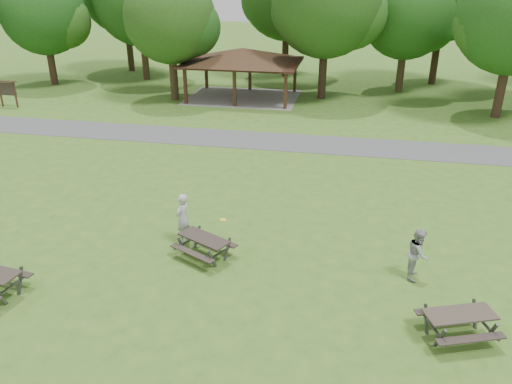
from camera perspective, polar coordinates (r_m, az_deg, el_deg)
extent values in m
plane|color=#3B651D|center=(16.98, -6.02, -9.25)|extent=(160.00, 160.00, 0.00)
cube|color=#48484B|center=(29.32, 1.89, 5.83)|extent=(120.00, 3.20, 0.02)
cube|color=#331B12|center=(37.67, -8.07, 11.86)|extent=(0.22, 0.22, 2.60)
cube|color=#331E12|center=(42.70, -5.70, 13.46)|extent=(0.22, 0.22, 2.60)
cube|color=#312012|center=(36.64, -2.47, 11.72)|extent=(0.22, 0.22, 2.60)
cube|color=#3E2216|center=(41.79, -0.70, 13.34)|extent=(0.22, 0.22, 2.60)
cube|color=#3A2115|center=(35.97, 3.39, 11.46)|extent=(0.22, 0.22, 2.60)
cube|color=#351E13|center=(41.21, 4.48, 13.11)|extent=(0.22, 0.22, 2.60)
cube|color=black|center=(38.95, -1.55, 14.57)|extent=(8.60, 6.60, 0.16)
pyramid|color=#322014|center=(38.85, -1.56, 15.41)|extent=(7.01, 7.01, 1.00)
cube|color=gray|center=(39.50, -1.51, 10.76)|extent=(8.40, 6.40, 0.03)
cube|color=#362213|center=(41.07, -27.16, 9.92)|extent=(0.10, 0.10, 1.80)
cube|color=#391E14|center=(40.35, -25.79, 9.96)|extent=(0.10, 0.10, 1.80)
cube|color=black|center=(40.63, -26.59, 10.48)|extent=(1.40, 0.06, 0.90)
cube|color=black|center=(40.52, -26.74, 11.23)|extent=(1.60, 0.30, 0.06)
cylinder|color=#321E16|center=(47.14, -22.30, 13.31)|extent=(0.60, 0.60, 3.32)
sphere|color=#144213|center=(46.64, -23.16, 18.35)|extent=(6.80, 6.80, 6.80)
sphere|color=#1F4814|center=(46.13, -21.14, 17.75)|extent=(4.42, 4.42, 4.42)
sphere|color=#204D16|center=(47.27, -24.63, 17.54)|extent=(4.08, 4.08, 4.08)
cylinder|color=#322316|center=(46.86, -12.57, 14.78)|extent=(0.60, 0.60, 3.85)
sphere|color=#1D4313|center=(45.99, -10.77, 19.87)|extent=(5.07, 5.07, 5.07)
sphere|color=#1D4B15|center=(46.83, -15.04, 19.82)|extent=(4.68, 4.68, 4.68)
cylinder|color=#2F2215|center=(39.11, -9.39, 12.92)|extent=(0.60, 0.60, 3.50)
sphere|color=#1C4313|center=(38.51, -9.84, 19.08)|extent=(6.60, 6.60, 6.60)
sphere|color=#143E11|center=(38.37, -7.41, 18.21)|extent=(4.29, 4.29, 4.29)
sphere|color=#1C4A15|center=(38.85, -11.81, 18.24)|extent=(3.96, 3.96, 3.96)
cylinder|color=black|center=(39.20, 7.62, 13.44)|extent=(0.60, 0.60, 4.02)
sphere|color=#1B4413|center=(38.57, 8.06, 20.76)|extent=(8.00, 8.00, 8.00)
sphere|color=#1E4A15|center=(38.86, 10.82, 19.43)|extent=(5.20, 5.20, 5.20)
sphere|color=#164413|center=(38.55, 5.46, 19.99)|extent=(4.80, 4.80, 4.80)
cylinder|color=#322416|center=(42.77, 16.21, 13.23)|extent=(0.60, 0.60, 3.43)
sphere|color=#184814|center=(42.21, 16.93, 18.99)|extent=(7.00, 7.00, 7.00)
sphere|color=#164C15|center=(42.72, 18.98, 17.84)|extent=(4.55, 4.55, 4.55)
sphere|color=#1B4A15|center=(41.96, 14.87, 18.46)|extent=(4.20, 4.20, 4.20)
cylinder|color=#311F15|center=(37.45, 26.18, 10.49)|extent=(0.60, 0.60, 3.78)
sphere|color=#204B15|center=(36.30, 25.16, 16.97)|extent=(4.44, 4.44, 4.44)
cylinder|color=black|center=(51.20, -14.24, 15.70)|extent=(0.60, 0.60, 4.38)
cylinder|color=black|center=(47.44, 3.37, 15.58)|extent=(0.60, 0.60, 4.13)
sphere|color=#184714|center=(47.05, 5.88, 20.66)|extent=(5.20, 5.20, 5.20)
sphere|color=#1A4E16|center=(47.01, 1.41, 21.01)|extent=(4.80, 4.80, 4.80)
cylinder|color=black|center=(46.44, 19.80, 14.31)|extent=(0.60, 0.60, 4.55)
cube|color=#29231E|center=(18.06, -26.69, -7.98)|extent=(2.03, 0.56, 0.04)
cube|color=#3C3C3E|center=(17.46, -25.36, -9.16)|extent=(0.12, 0.43, 0.87)
cube|color=#444447|center=(17.21, -26.32, -9.75)|extent=(0.29, 1.63, 0.06)
cube|color=#2A221E|center=(17.48, -5.97, -5.25)|extent=(2.00, 1.49, 0.05)
cube|color=#2D2721|center=(17.27, -7.33, -6.92)|extent=(1.79, 1.07, 0.04)
cube|color=#2B241F|center=(18.02, -4.58, -5.34)|extent=(1.79, 1.07, 0.04)
cube|color=#454447|center=(17.89, -8.47, -6.07)|extent=(0.23, 0.38, 0.81)
cube|color=#454548|center=(18.35, -6.73, -5.11)|extent=(0.23, 0.38, 0.81)
cube|color=#454547|center=(18.10, -7.59, -5.50)|extent=(0.73, 1.39, 0.05)
cube|color=#404042|center=(17.01, -5.04, -7.62)|extent=(0.23, 0.38, 0.81)
cube|color=#414143|center=(17.50, -3.31, -6.56)|extent=(0.23, 0.38, 0.81)
cube|color=#39393B|center=(17.23, -4.16, -6.99)|extent=(0.73, 1.39, 0.05)
cube|color=#332C25|center=(14.98, 22.31, -12.79)|extent=(2.05, 1.37, 0.05)
cube|color=#2B231F|center=(14.76, 23.34, -15.15)|extent=(1.88, 0.91, 0.04)
cube|color=#2F2622|center=(15.58, 20.98, -12.40)|extent=(1.88, 0.91, 0.04)
cube|color=#3B3B3D|center=(14.61, 20.30, -15.39)|extent=(0.20, 0.40, 0.83)
cube|color=#3B3A3D|center=(15.14, 18.87, -13.57)|extent=(0.20, 0.40, 0.83)
cube|color=#3C3C3E|center=(14.86, 19.59, -14.37)|extent=(0.60, 1.47, 0.05)
cube|color=#444446|center=(15.32, 25.25, -14.30)|extent=(0.20, 0.40, 0.83)
cube|color=#424245|center=(15.82, 23.70, -12.62)|extent=(0.20, 0.40, 0.83)
cube|color=#414143|center=(15.55, 24.48, -13.36)|extent=(0.60, 1.47, 0.05)
cylinder|color=yellow|center=(17.80, -3.78, -3.18)|extent=(0.26, 0.26, 0.02)
imported|color=#AEAEB1|center=(18.43, -8.40, -3.02)|extent=(0.62, 0.79, 1.93)
imported|color=#9D9EA0|center=(17.10, 18.04, -6.71)|extent=(0.81, 0.96, 1.76)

